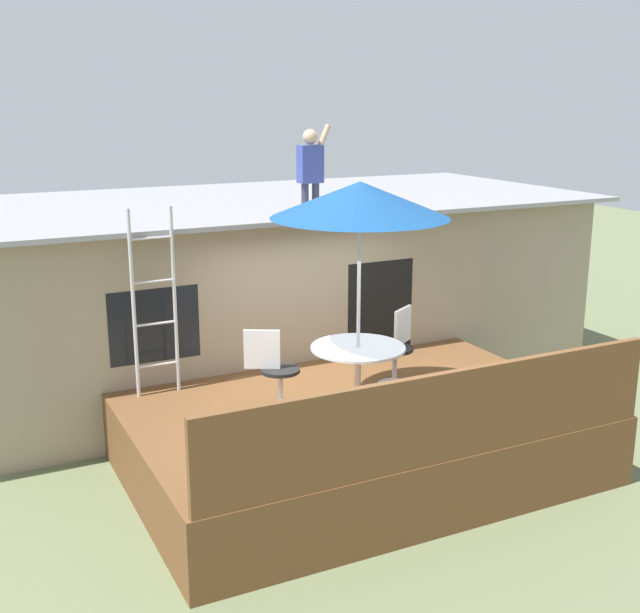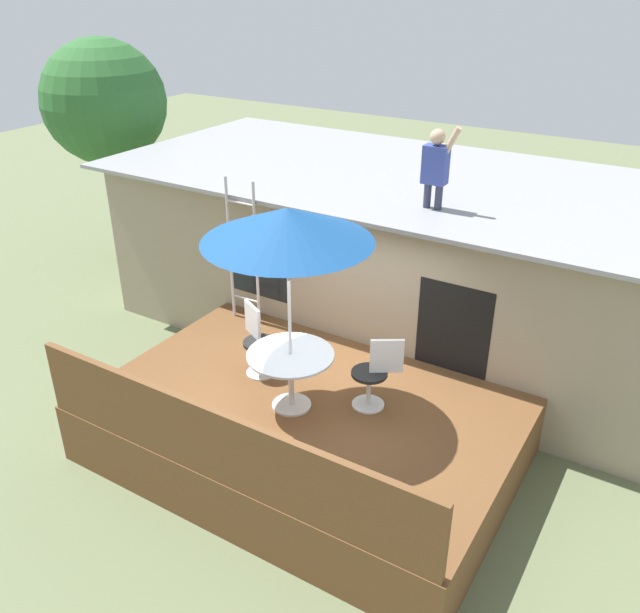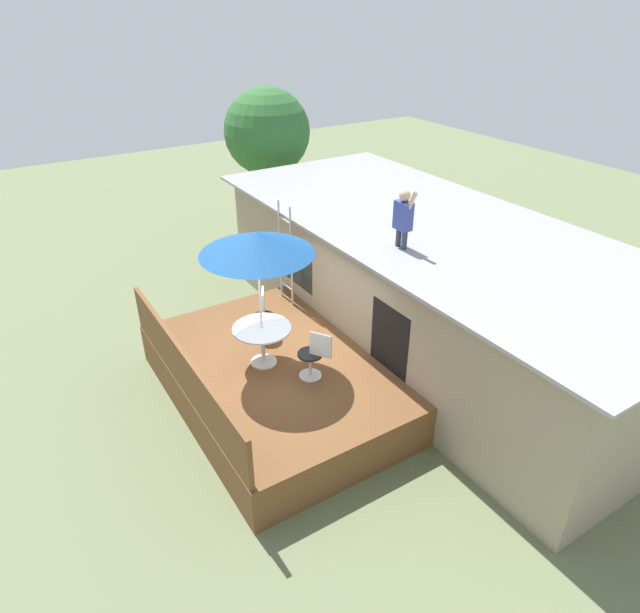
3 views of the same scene
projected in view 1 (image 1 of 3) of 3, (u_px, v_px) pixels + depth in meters
name	position (u px, v px, depth m)	size (l,w,h in m)	color
ground_plane	(356.00, 467.00, 9.38)	(40.00, 40.00, 0.00)	#66704C
house	(242.00, 289.00, 12.16)	(10.50, 4.50, 2.72)	gray
deck	(356.00, 436.00, 9.28)	(5.10, 3.47, 0.80)	brown
deck_railing	(443.00, 417.00, 7.60)	(5.00, 0.08, 0.90)	brown
patio_table	(358.00, 360.00, 8.83)	(1.04, 1.04, 0.74)	silver
patio_umbrella	(360.00, 200.00, 8.38)	(1.90, 1.90, 2.54)	silver
step_ladder	(154.00, 303.00, 9.22)	(0.52, 0.04, 2.20)	silver
person_figure	(311.00, 163.00, 10.78)	(0.47, 0.20, 1.11)	#33384C
patio_chair_left	(274.00, 370.00, 8.89)	(0.58, 0.44, 0.92)	silver
patio_chair_right	(398.00, 348.00, 9.70)	(0.57, 0.45, 0.92)	silver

